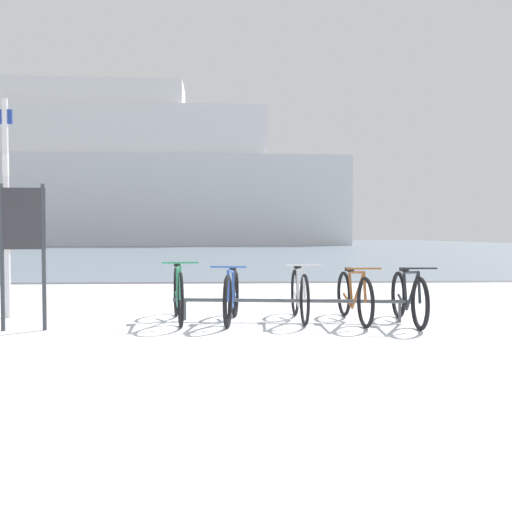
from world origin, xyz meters
name	(u,v)px	position (x,y,z in m)	size (l,w,h in m)	color
ground	(227,246)	(0.00, 53.90, -0.04)	(80.00, 132.00, 0.08)	silver
bike_rack	(291,302)	(1.03, 3.84, 0.27)	(3.23, 0.43, 0.31)	#4C5156
bicycle_0	(178,294)	(-0.49, 3.88, 0.38)	(0.46, 1.72, 0.83)	black
bicycle_1	(231,296)	(0.23, 3.80, 0.35)	(0.46, 1.63, 0.78)	black
bicycle_2	(300,294)	(1.16, 3.92, 0.36)	(0.46, 1.63, 0.79)	black
bicycle_3	(354,296)	(1.88, 3.75, 0.34)	(0.46, 1.71, 0.76)	black
bicycle_4	(409,298)	(2.56, 3.54, 0.35)	(0.46, 1.67, 0.77)	black
info_sign	(23,232)	(-2.33, 3.27, 1.21)	(0.55, 0.07, 1.80)	#33383D
rescue_post	(7,216)	(-2.93, 4.35, 1.44)	(0.85, 0.13, 3.08)	silver
ferry_ship	(70,178)	(-17.15, 59.07, 7.33)	(60.03, 10.15, 21.88)	silver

